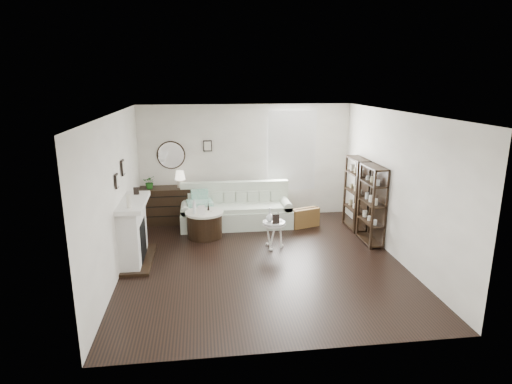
{
  "coord_description": "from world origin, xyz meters",
  "views": [
    {
      "loc": [
        -1.04,
        -7.25,
        3.24
      ],
      "look_at": [
        -0.01,
        0.8,
        1.11
      ],
      "focal_mm": 30.0,
      "sensor_mm": 36.0,
      "label": 1
    }
  ],
  "objects": [
    {
      "name": "eiffel_drum",
      "position": [
        -0.94,
        1.46,
        0.66
      ],
      "size": [
        0.15,
        0.15,
        0.2
      ],
      "primitive_type": null,
      "rotation": [
        0.0,
        0.0,
        0.3
      ],
      "color": "black",
      "rests_on": "drum_table"
    },
    {
      "name": "quilt",
      "position": [
        -1.12,
        1.95,
        0.57
      ],
      "size": [
        0.6,
        0.51,
        0.14
      ],
      "primitive_type": "cube",
      "rotation": [
        0.0,
        0.0,
        0.12
      ],
      "color": "#29986E",
      "rests_on": "sofa"
    },
    {
      "name": "sofa",
      "position": [
        -0.31,
        2.08,
        0.32
      ],
      "size": [
        2.49,
        0.86,
        0.97
      ],
      "color": "beige",
      "rests_on": "ground"
    },
    {
      "name": "card_frame_ped",
      "position": [
        0.34,
        0.48,
        0.64
      ],
      "size": [
        0.14,
        0.05,
        0.18
      ],
      "primitive_type": "cube",
      "rotation": [
        -0.21,
        0.0,
        -0.02
      ],
      "color": "black",
      "rests_on": "pedestal_table"
    },
    {
      "name": "eiffel_ped",
      "position": [
        0.41,
        0.63,
        0.63
      ],
      "size": [
        0.1,
        0.1,
        0.16
      ],
      "primitive_type": null,
      "rotation": [
        0.0,
        0.0,
        0.11
      ],
      "color": "black",
      "rests_on": "pedestal_table"
    },
    {
      "name": "table_lamp",
      "position": [
        -1.55,
        2.47,
        1.03
      ],
      "size": [
        0.31,
        0.31,
        0.39
      ],
      "primitive_type": null,
      "rotation": [
        0.0,
        0.0,
        0.32
      ],
      "color": "#F3E6CC",
      "rests_on": "dresser"
    },
    {
      "name": "fireplace",
      "position": [
        -2.32,
        0.3,
        0.54
      ],
      "size": [
        0.5,
        1.4,
        1.84
      ],
      "color": "silver",
      "rests_on": "ground"
    },
    {
      "name": "card_frame_drum",
      "position": [
        -1.08,
        1.2,
        0.66
      ],
      "size": [
        0.15,
        0.06,
        0.2
      ],
      "primitive_type": "cube",
      "rotation": [
        -0.21,
        0.0,
        -0.04
      ],
      "color": "white",
      "rests_on": "drum_table"
    },
    {
      "name": "potted_plant",
      "position": [
        -2.23,
        2.42,
        0.99
      ],
      "size": [
        0.28,
        0.24,
        0.31
      ],
      "primitive_type": "imported",
      "rotation": [
        0.0,
        0.0,
        -0.01
      ],
      "color": "#1D5217",
      "rests_on": "dresser"
    },
    {
      "name": "shelf_unit_far",
      "position": [
        2.33,
        1.55,
        0.8
      ],
      "size": [
        0.3,
        0.8,
        1.6
      ],
      "color": "black",
      "rests_on": "ground"
    },
    {
      "name": "shelf_unit_near",
      "position": [
        2.33,
        0.65,
        0.8
      ],
      "size": [
        0.3,
        0.8,
        1.6
      ],
      "color": "black",
      "rests_on": "ground"
    },
    {
      "name": "drum_table",
      "position": [
        -1.03,
        1.4,
        0.28
      ],
      "size": [
        0.8,
        0.8,
        0.56
      ],
      "rotation": [
        0.0,
        0.0,
        0.4
      ],
      "color": "black",
      "rests_on": "ground"
    },
    {
      "name": "bottle_drum",
      "position": [
        -1.23,
        1.31,
        0.71
      ],
      "size": [
        0.07,
        0.07,
        0.31
      ],
      "primitive_type": "cylinder",
      "color": "silver",
      "rests_on": "drum_table"
    },
    {
      "name": "suitcase",
      "position": [
        1.24,
        1.75,
        0.21
      ],
      "size": [
        0.68,
        0.4,
        0.43
      ],
      "primitive_type": "cube",
      "rotation": [
        0.0,
        0.0,
        0.32
      ],
      "color": "brown",
      "rests_on": "ground"
    },
    {
      "name": "flask_ped",
      "position": [
        0.24,
        0.62,
        0.69
      ],
      "size": [
        0.15,
        0.15,
        0.28
      ],
      "primitive_type": null,
      "color": "silver",
      "rests_on": "pedestal_table"
    },
    {
      "name": "dresser",
      "position": [
        -1.92,
        2.47,
        0.42
      ],
      "size": [
        1.26,
        0.54,
        0.84
      ],
      "color": "black",
      "rests_on": "ground"
    },
    {
      "name": "pedestal_table",
      "position": [
        0.32,
        0.6,
        0.5
      ],
      "size": [
        0.45,
        0.45,
        0.55
      ],
      "rotation": [
        0.0,
        0.0,
        -0.37
      ],
      "color": "silver",
      "rests_on": "ground"
    },
    {
      "name": "room",
      "position": [
        0.73,
        2.7,
        1.6
      ],
      "size": [
        5.5,
        5.5,
        5.5
      ],
      "color": "black",
      "rests_on": "ground"
    }
  ]
}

